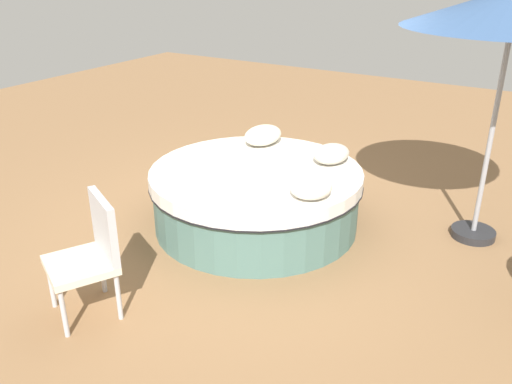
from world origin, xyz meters
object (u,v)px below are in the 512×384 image
object	(u,v)px
round_bed	(256,197)
patio_chair	(91,249)
throw_pillow_1	(331,154)
throw_pillow_2	(263,135)
throw_pillow_0	(311,187)

from	to	relation	value
round_bed	patio_chair	distance (m)	1.99
round_bed	patio_chair	world-z (taller)	patio_chair
throw_pillow_1	throw_pillow_2	world-z (taller)	throw_pillow_2
throw_pillow_0	patio_chair	world-z (taller)	patio_chair
throw_pillow_0	patio_chair	size ratio (longest dim) A/B	0.43
throw_pillow_0	patio_chair	xyz separation A→B (m)	(1.64, -1.09, -0.17)
round_bed	throw_pillow_2	bearing A→B (deg)	-154.07
throw_pillow_2	patio_chair	distance (m)	2.70
round_bed	throw_pillow_2	size ratio (longest dim) A/B	4.09
throw_pillow_1	throw_pillow_2	distance (m)	0.94
throw_pillow_0	throw_pillow_2	world-z (taller)	throw_pillow_2
throw_pillow_0	throw_pillow_2	bearing A→B (deg)	-132.61
throw_pillow_0	throw_pillow_1	xyz separation A→B (m)	(-0.92, -0.21, -0.00)
patio_chair	throw_pillow_2	bearing A→B (deg)	-61.54
round_bed	throw_pillow_1	xyz separation A→B (m)	(-0.61, 0.57, 0.40)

